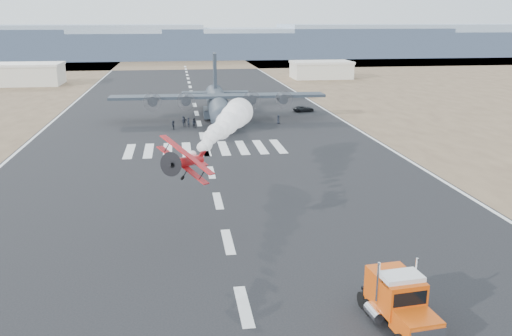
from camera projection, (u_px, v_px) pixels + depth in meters
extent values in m
plane|color=black|center=(244.00, 306.00, 39.71)|extent=(500.00, 500.00, 0.00)
cube|color=brown|center=(184.00, 62.00, 258.92)|extent=(500.00, 80.00, 0.00)
cube|color=#8495A8|center=(54.00, 42.00, 276.09)|extent=(150.00, 50.00, 17.00)
cube|color=#8495A8|center=(183.00, 45.00, 285.77)|extent=(150.00, 50.00, 13.00)
cube|color=#8495A8|center=(303.00, 42.00, 294.64)|extent=(150.00, 50.00, 15.00)
cube|color=#8495A8|center=(416.00, 40.00, 303.52)|extent=(150.00, 50.00, 17.00)
cube|color=beige|center=(22.00, 75.00, 169.78)|extent=(24.00, 14.00, 6.00)
cube|color=silver|center=(21.00, 65.00, 168.90)|extent=(24.50, 14.50, 0.80)
cube|color=beige|center=(321.00, 71.00, 188.44)|extent=(20.00, 12.00, 5.20)
cube|color=silver|center=(321.00, 62.00, 187.67)|extent=(20.50, 12.50, 0.80)
cube|color=black|center=(391.00, 311.00, 37.90)|extent=(1.91, 7.47, 0.27)
cube|color=#C6670B|center=(416.00, 325.00, 34.61)|extent=(2.74, 2.84, 1.41)
cube|color=#C6670B|center=(402.00, 297.00, 36.20)|extent=(2.89, 2.21, 2.39)
cube|color=black|center=(410.00, 299.00, 35.23)|extent=(2.39, 0.36, 0.98)
cube|color=silver|center=(401.00, 278.00, 36.17)|extent=(2.87, 1.99, 0.54)
cube|color=#C6670B|center=(388.00, 288.00, 38.11)|extent=(2.91, 2.43, 2.83)
cylinder|color=black|center=(369.00, 307.00, 38.42)|extent=(0.55, 1.23, 1.20)
cylinder|color=black|center=(401.00, 303.00, 39.00)|extent=(0.55, 1.23, 1.20)
cylinder|color=black|center=(363.00, 300.00, 39.43)|extent=(0.55, 1.23, 1.20)
cylinder|color=black|center=(394.00, 296.00, 40.01)|extent=(0.55, 1.23, 1.20)
cylinder|color=red|center=(187.00, 162.00, 49.92)|extent=(2.32, 5.00, 0.89)
sphere|color=black|center=(187.00, 157.00, 50.02)|extent=(0.69, 0.69, 0.69)
cylinder|color=black|center=(179.00, 168.00, 47.66)|extent=(1.12, 0.86, 0.99)
cylinder|color=black|center=(178.00, 169.00, 47.32)|extent=(2.09, 0.67, 2.18)
cube|color=red|center=(186.00, 166.00, 49.64)|extent=(5.23, 2.47, 3.13)
cube|color=red|center=(184.00, 154.00, 49.04)|extent=(5.39, 2.52, 3.24)
cube|color=red|center=(193.00, 151.00, 51.96)|extent=(0.36, 0.88, 0.99)
cube|color=red|center=(193.00, 156.00, 52.10)|extent=(2.10, 1.25, 0.08)
cylinder|color=black|center=(176.00, 176.00, 49.60)|extent=(0.24, 0.45, 0.44)
cylinder|color=black|center=(193.00, 177.00, 49.37)|extent=(0.24, 0.45, 0.44)
sphere|color=white|center=(194.00, 155.00, 52.28)|extent=(0.69, 0.69, 0.69)
sphere|color=white|center=(200.00, 149.00, 54.54)|extent=(1.01, 1.01, 1.01)
sphere|color=white|center=(206.00, 144.00, 56.80)|extent=(1.33, 1.33, 1.33)
sphere|color=white|center=(211.00, 138.00, 59.06)|extent=(1.65, 1.65, 1.65)
sphere|color=white|center=(216.00, 134.00, 61.32)|extent=(1.96, 1.96, 1.96)
sphere|color=white|center=(220.00, 129.00, 63.58)|extent=(2.28, 2.28, 2.28)
sphere|color=white|center=(224.00, 125.00, 65.84)|extent=(2.60, 2.60, 2.60)
sphere|color=white|center=(228.00, 121.00, 68.10)|extent=(2.92, 2.92, 2.92)
sphere|color=white|center=(232.00, 118.00, 70.36)|extent=(3.23, 3.23, 3.23)
sphere|color=white|center=(235.00, 114.00, 72.62)|extent=(3.55, 3.55, 3.55)
sphere|color=white|center=(239.00, 111.00, 74.88)|extent=(3.87, 3.87, 3.87)
cylinder|color=#222833|center=(218.00, 105.00, 112.36)|extent=(5.24, 30.79, 4.38)
sphere|color=#222833|center=(223.00, 119.00, 97.68)|extent=(4.38, 4.38, 4.38)
cone|color=#222833|center=(215.00, 95.00, 127.03)|extent=(4.56, 6.69, 4.38)
cube|color=#222833|center=(218.00, 96.00, 110.75)|extent=(43.94, 5.82, 0.55)
cylinder|color=#222833|center=(153.00, 100.00, 108.87)|extent=(2.09, 4.22, 1.97)
cylinder|color=#3F3F44|center=(153.00, 102.00, 106.78)|extent=(3.73, 0.16, 3.73)
cylinder|color=#222833|center=(186.00, 100.00, 109.62)|extent=(2.09, 4.22, 1.97)
cylinder|color=#3F3F44|center=(186.00, 101.00, 107.53)|extent=(3.73, 0.16, 3.73)
cylinder|color=#222833|center=(251.00, 99.00, 111.12)|extent=(2.09, 4.22, 1.97)
cylinder|color=#3F3F44|center=(252.00, 100.00, 109.03)|extent=(3.73, 0.16, 3.73)
cylinder|color=#222833|center=(282.00, 98.00, 111.87)|extent=(2.09, 4.22, 1.97)
cylinder|color=#3F3F44|center=(284.00, 100.00, 109.78)|extent=(3.73, 0.16, 3.73)
cube|color=#222833|center=(215.00, 73.00, 123.47)|extent=(0.79, 4.95, 8.77)
cube|color=#222833|center=(215.00, 92.00, 125.22)|extent=(15.42, 3.71, 0.38)
cube|color=#222833|center=(207.00, 113.00, 113.57)|extent=(1.50, 6.61, 1.75)
cylinder|color=black|center=(207.00, 115.00, 113.73)|extent=(0.58, 1.22, 1.21)
cube|color=#222833|center=(230.00, 112.00, 114.12)|extent=(1.50, 6.61, 1.75)
cylinder|color=black|center=(230.00, 115.00, 114.28)|extent=(0.58, 1.22, 1.21)
cylinder|color=black|center=(222.00, 128.00, 101.46)|extent=(0.47, 1.00, 0.99)
imported|color=black|center=(304.00, 109.00, 121.81)|extent=(4.95, 2.66, 1.32)
imported|color=black|center=(188.00, 122.00, 104.67)|extent=(0.81, 0.85, 1.81)
imported|color=black|center=(242.00, 123.00, 104.14)|extent=(0.95, 1.00, 1.77)
imported|color=black|center=(229.00, 120.00, 107.40)|extent=(1.15, 0.55, 1.77)
imported|color=black|center=(184.00, 122.00, 105.03)|extent=(1.14, 0.64, 1.88)
imported|color=black|center=(278.00, 119.00, 107.62)|extent=(0.55, 0.89, 1.80)
imported|color=black|center=(173.00, 125.00, 102.35)|extent=(0.75, 1.64, 1.70)
imported|color=black|center=(183.00, 121.00, 106.52)|extent=(0.64, 0.73, 1.76)
imported|color=black|center=(194.00, 123.00, 103.93)|extent=(1.04, 0.88, 1.83)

